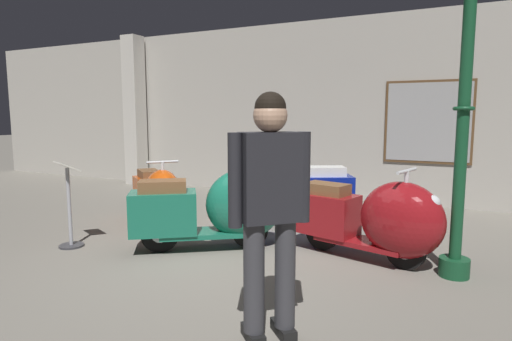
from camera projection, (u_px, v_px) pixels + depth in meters
name	position (u px, v px, depth m)	size (l,w,h in m)	color
ground_plane	(211.00, 263.00, 4.46)	(60.00, 60.00, 0.00)	slate
showroom_back_wall	(321.00, 110.00, 8.00)	(18.00, 0.63, 3.25)	#ADA89E
scooter_0	(159.00, 196.00, 5.90)	(1.49, 1.30, 0.94)	black
scooter_1	(221.00, 208.00, 4.90)	(1.71, 1.41, 1.06)	black
scooter_2	(280.00, 190.00, 6.01)	(1.77, 1.27, 1.07)	black
scooter_3	(376.00, 219.00, 4.45)	(1.72, 0.87, 1.01)	black
lamppost	(464.00, 111.00, 3.91)	(0.28, 0.28, 3.01)	#144728
visitor_0	(270.00, 200.00, 2.83)	(0.44, 0.44, 1.69)	black
info_stanchion	(70.00, 212.00, 4.98)	(0.38, 0.34, 1.01)	#333338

